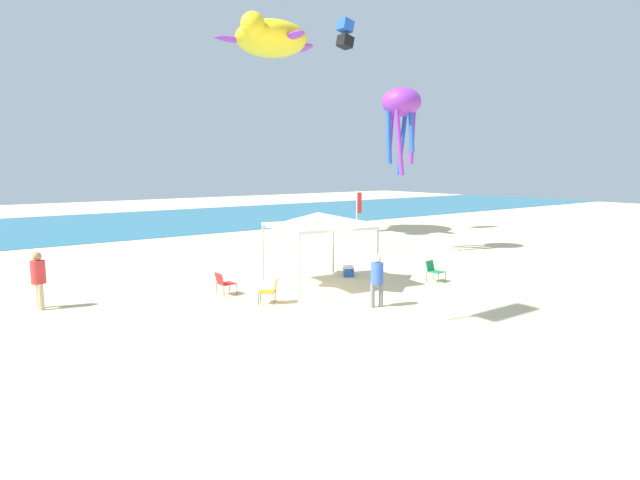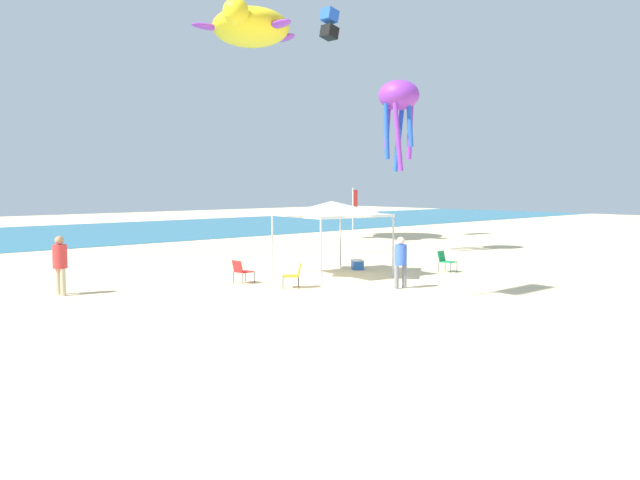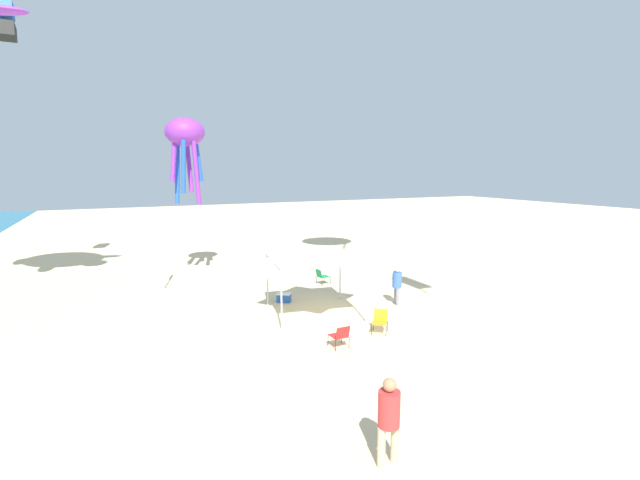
% 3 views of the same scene
% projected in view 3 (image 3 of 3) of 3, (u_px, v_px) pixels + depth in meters
% --- Properties ---
extents(ground, '(120.00, 120.00, 0.10)m').
position_uv_depth(ground, '(419.00, 315.00, 18.18)').
color(ground, beige).
extents(canopy_tent, '(3.80, 3.91, 2.82)m').
position_uv_depth(canopy_tent, '(314.00, 254.00, 17.89)').
color(canopy_tent, '#B7B7BC').
rests_on(canopy_tent, ground).
extents(folding_chair_right_of_tent, '(0.64, 0.56, 0.82)m').
position_uv_depth(folding_chair_right_of_tent, '(340.00, 335.00, 14.63)').
color(folding_chair_right_of_tent, black).
rests_on(folding_chair_right_of_tent, ground).
extents(folding_chair_near_cooler, '(0.61, 0.69, 0.82)m').
position_uv_depth(folding_chair_near_cooler, '(322.00, 275.00, 22.78)').
color(folding_chair_near_cooler, black).
rests_on(folding_chair_near_cooler, ground).
extents(folding_chair_left_of_tent, '(0.81, 0.79, 0.82)m').
position_uv_depth(folding_chair_left_of_tent, '(380.00, 320.00, 16.10)').
color(folding_chair_left_of_tent, black).
rests_on(folding_chair_left_of_tent, ground).
extents(cooler_box, '(0.69, 0.74, 0.40)m').
position_uv_depth(cooler_box, '(284.00, 298.00, 19.82)').
color(cooler_box, blue).
rests_on(cooler_box, ground).
extents(banner_flag, '(0.36, 0.06, 3.26)m').
position_uv_depth(banner_flag, '(162.00, 250.00, 21.66)').
color(banner_flag, silver).
rests_on(banner_flag, ground).
extents(person_by_tent, '(0.44, 0.50, 1.86)m').
position_uv_depth(person_by_tent, '(389.00, 414.00, 8.77)').
color(person_by_tent, '#C6B28C').
rests_on(person_by_tent, ground).
extents(person_near_umbrella, '(0.44, 0.41, 1.72)m').
position_uv_depth(person_near_umbrella, '(397.00, 282.00, 19.30)').
color(person_near_umbrella, slate).
rests_on(person_near_umbrella, ground).
extents(kite_octopus_purple, '(2.01, 2.01, 4.47)m').
position_uv_depth(kite_octopus_purple, '(185.00, 137.00, 22.77)').
color(kite_octopus_purple, purple).
extents(kite_box_blue, '(0.96, 0.83, 1.85)m').
position_uv_depth(kite_box_blue, '(5.00, 20.00, 21.03)').
color(kite_box_blue, blue).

